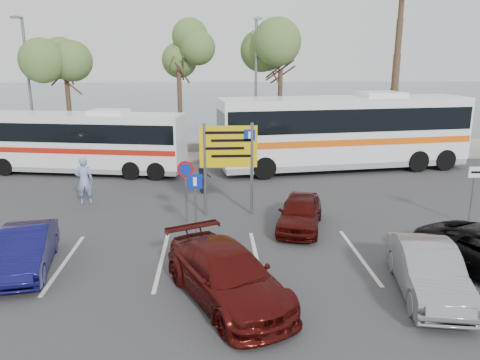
{
  "coord_description": "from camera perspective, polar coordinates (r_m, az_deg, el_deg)",
  "views": [
    {
      "loc": [
        0.4,
        -14.24,
        5.98
      ],
      "look_at": [
        1.43,
        3.0,
        1.44
      ],
      "focal_mm": 35.0,
      "sensor_mm": 36.0,
      "label": 1
    }
  ],
  "objects": [
    {
      "name": "ground",
      "position": [
        15.45,
        -4.68,
        -8.1
      ],
      "size": [
        120.0,
        120.0,
        0.0
      ],
      "primitive_type": "plane",
      "color": "#343436",
      "rests_on": "ground"
    },
    {
      "name": "kerb_strip",
      "position": [
        28.86,
        -4.15,
        2.87
      ],
      "size": [
        44.0,
        2.4,
        0.15
      ],
      "primitive_type": "cube",
      "color": "gray",
      "rests_on": "ground"
    },
    {
      "name": "seawall",
      "position": [
        30.77,
        -4.12,
        4.04
      ],
      "size": [
        48.0,
        0.8,
        0.6
      ],
      "primitive_type": "cube",
      "color": "gray",
      "rests_on": "ground"
    },
    {
      "name": "sea",
      "position": [
        74.48,
        -3.78,
        10.08
      ],
      "size": [
        140.0,
        140.0,
        0.0
      ],
      "primitive_type": "plane",
      "color": "#384E5A",
      "rests_on": "ground"
    },
    {
      "name": "tree_left",
      "position": [
        29.46,
        -20.61,
        13.86
      ],
      "size": [
        3.2,
        3.2,
        7.2
      ],
      "color": "#382619",
      "rests_on": "kerb_strip"
    },
    {
      "name": "tree_mid",
      "position": [
        28.31,
        -7.56,
        15.96
      ],
      "size": [
        3.2,
        3.2,
        8.0
      ],
      "color": "#382619",
      "rests_on": "kerb_strip"
    },
    {
      "name": "tree_right",
      "position": [
        28.54,
        5.01,
        15.04
      ],
      "size": [
        3.2,
        3.2,
        7.4
      ],
      "color": "#382619",
      "rests_on": "kerb_strip"
    },
    {
      "name": "street_lamp_left",
      "position": [
        29.68,
        -24.39,
        10.77
      ],
      "size": [
        0.45,
        1.15,
        8.01
      ],
      "color": "slate",
      "rests_on": "kerb_strip"
    },
    {
      "name": "street_lamp_right",
      "position": [
        27.92,
        1.97,
        11.87
      ],
      "size": [
        0.45,
        1.15,
        8.01
      ],
      "color": "slate",
      "rests_on": "kerb_strip"
    },
    {
      "name": "direction_sign",
      "position": [
        17.81,
        -1.41,
        3.21
      ],
      "size": [
        2.2,
        0.12,
        3.6
      ],
      "color": "slate",
      "rests_on": "ground"
    },
    {
      "name": "sign_no_stop",
      "position": [
        17.23,
        -6.64,
        -0.19
      ],
      "size": [
        0.6,
        0.08,
        2.35
      ],
      "color": "slate",
      "rests_on": "ground"
    },
    {
      "name": "sign_parking",
      "position": [
        15.71,
        -5.47,
        -2.04
      ],
      "size": [
        0.5,
        0.07,
        2.25
      ],
      "color": "slate",
      "rests_on": "ground"
    },
    {
      "name": "sign_taxi",
      "position": [
        18.89,
        26.56,
        -0.83
      ],
      "size": [
        0.5,
        0.07,
        2.2
      ],
      "color": "slate",
      "rests_on": "ground"
    },
    {
      "name": "lane_markings",
      "position": [
        14.61,
        -9.3,
        -9.63
      ],
      "size": [
        12.02,
        4.2,
        0.01
      ],
      "primitive_type": null,
      "color": "silver",
      "rests_on": "ground"
    },
    {
      "name": "coach_bus_left",
      "position": [
        26.06,
        -18.77,
        4.18
      ],
      "size": [
        11.08,
        4.25,
        3.38
      ],
      "color": "white",
      "rests_on": "ground"
    },
    {
      "name": "coach_bus_right",
      "position": [
        26.06,
        12.49,
        5.46
      ],
      "size": [
        13.73,
        4.64,
        4.2
      ],
      "color": "white",
      "rests_on": "ground"
    },
    {
      "name": "car_blue",
      "position": [
        14.93,
        -24.66,
        -7.73
      ],
      "size": [
        1.95,
        3.95,
        1.24
      ],
      "primitive_type": "imported",
      "rotation": [
        0.0,
        0.0,
        0.17
      ],
      "color": "#11104D",
      "rests_on": "ground"
    },
    {
      "name": "car_maroon",
      "position": [
        11.98,
        -1.59,
        -11.52
      ],
      "size": [
        3.71,
        5.07,
        1.36
      ],
      "primitive_type": "imported",
      "rotation": [
        0.0,
        0.0,
        0.43
      ],
      "color": "#4C0F0C",
      "rests_on": "ground"
    },
    {
      "name": "car_red",
      "position": [
        16.92,
        7.33,
        -3.91
      ],
      "size": [
        2.37,
        3.85,
        1.22
      ],
      "primitive_type": "imported",
      "rotation": [
        0.0,
        0.0,
        -0.28
      ],
      "color": "#430C09",
      "rests_on": "ground"
    },
    {
      "name": "car_silver_b",
      "position": [
        13.19,
        21.94,
        -10.2
      ],
      "size": [
        2.07,
        4.19,
        1.32
      ],
      "primitive_type": "imported",
      "rotation": [
        0.0,
        0.0,
        -0.17
      ],
      "color": "gray",
      "rests_on": "ground"
    },
    {
      "name": "pedestrian_near",
      "position": [
        20.59,
        -18.46,
        -0.06
      ],
      "size": [
        0.79,
        0.59,
        1.99
      ],
      "primitive_type": "imported",
      "rotation": [
        0.0,
        0.0,
        3.3
      ],
      "color": "#8193BC",
      "rests_on": "ground"
    },
    {
      "name": "pedestrian_far",
      "position": [
        21.39,
        -4.39,
        0.6
      ],
      "size": [
        0.71,
        0.84,
        1.56
      ],
      "primitive_type": "imported",
      "rotation": [
        0.0,
        0.0,
        1.74
      ],
      "color": "#2E3246",
      "rests_on": "ground"
    }
  ]
}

